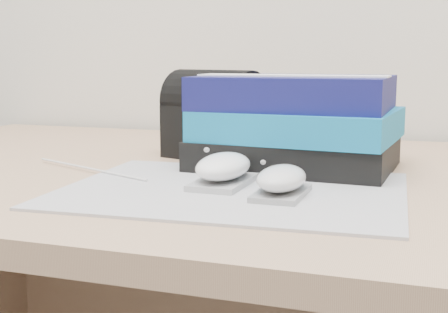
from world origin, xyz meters
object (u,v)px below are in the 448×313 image
(mouse_front, at_px, (281,181))
(book_stack, at_px, (297,123))
(pouch, at_px, (215,115))
(mouse_rear, at_px, (223,169))

(mouse_front, relative_size, book_stack, 0.34)
(book_stack, distance_m, pouch, 0.15)
(mouse_rear, height_order, mouse_front, mouse_rear)
(mouse_rear, xyz_separation_m, book_stack, (0.06, 0.16, 0.04))
(pouch, bearing_deg, book_stack, -19.89)
(mouse_front, distance_m, book_stack, 0.21)
(mouse_rear, height_order, pouch, pouch)
(pouch, bearing_deg, mouse_rear, -67.69)
(mouse_rear, relative_size, pouch, 0.66)
(mouse_rear, bearing_deg, mouse_front, -23.77)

